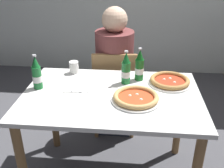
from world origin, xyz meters
name	(u,v)px	position (x,y,z in m)	size (l,w,h in m)	color
dining_table_main	(111,108)	(0.00, 0.00, 0.64)	(1.20, 0.80, 0.75)	silver
chair_behind_table	(114,88)	(-0.03, 0.61, 0.48)	(0.43, 0.43, 0.85)	olive
diner_seated	(114,76)	(-0.03, 0.66, 0.58)	(0.34, 0.34, 1.21)	#2D3342
pizza_margherita_near	(136,98)	(0.17, -0.08, 0.77)	(0.32, 0.32, 0.04)	white
pizza_marinara_far	(170,81)	(0.41, 0.19, 0.77)	(0.31, 0.31, 0.04)	white
beer_bottle_left	(139,67)	(0.18, 0.25, 0.85)	(0.07, 0.07, 0.25)	#14591E
beer_bottle_center	(126,70)	(0.09, 0.18, 0.85)	(0.07, 0.07, 0.25)	#196B2D
beer_bottle_right	(37,74)	(-0.52, 0.04, 0.85)	(0.07, 0.07, 0.25)	#196B2D
napkin_with_cutlery	(78,86)	(-0.25, 0.08, 0.75)	(0.19, 0.19, 0.01)	white
paper_cup	(74,67)	(-0.32, 0.32, 0.80)	(0.07, 0.07, 0.10)	white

